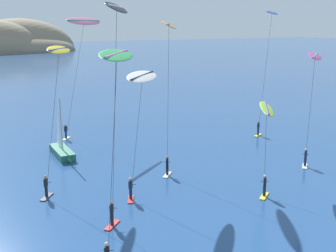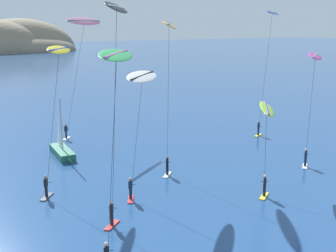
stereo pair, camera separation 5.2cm
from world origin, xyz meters
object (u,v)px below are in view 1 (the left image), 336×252
(kitesurfer_white, at_px, (142,84))
(kitesurfer_green, at_px, (116,68))
(sailboat_near, at_px, (63,150))
(kitesurfer_blue, at_px, (271,22))
(kitesurfer_black, at_px, (116,24))
(kitesurfer_lime, at_px, (267,115))
(kitesurfer_yellow, at_px, (58,63))
(kitesurfer_pink, at_px, (83,29))
(kitesurfer_magenta, at_px, (314,65))
(kitesurfer_orange, at_px, (169,35))

(kitesurfer_white, distance_m, kitesurfer_green, 8.81)
(kitesurfer_white, bearing_deg, sailboat_near, 109.28)
(kitesurfer_blue, distance_m, kitesurfer_black, 27.68)
(kitesurfer_blue, height_order, kitesurfer_white, kitesurfer_blue)
(kitesurfer_lime, bearing_deg, kitesurfer_white, 151.79)
(kitesurfer_yellow, height_order, kitesurfer_pink, kitesurfer_pink)
(kitesurfer_lime, xyz_separation_m, kitesurfer_black, (-11.34, 2.03, 6.80))
(sailboat_near, distance_m, kitesurfer_white, 13.23)
(sailboat_near, relative_size, kitesurfer_yellow, 0.54)
(kitesurfer_green, height_order, kitesurfer_pink, kitesurfer_pink)
(sailboat_near, height_order, kitesurfer_white, kitesurfer_white)
(kitesurfer_magenta, height_order, kitesurfer_black, kitesurfer_black)
(sailboat_near, height_order, kitesurfer_pink, kitesurfer_pink)
(kitesurfer_white, distance_m, kitesurfer_pink, 19.34)
(kitesurfer_lime, bearing_deg, kitesurfer_yellow, 145.26)
(kitesurfer_yellow, height_order, kitesurfer_black, kitesurfer_black)
(sailboat_near, xyz_separation_m, kitesurfer_pink, (5.31, 8.56, 11.28))
(kitesurfer_green, bearing_deg, kitesurfer_white, 55.45)
(kitesurfer_magenta, height_order, kitesurfer_blue, kitesurfer_blue)
(kitesurfer_magenta, relative_size, kitesurfer_green, 0.90)
(kitesurfer_yellow, bearing_deg, kitesurfer_blue, 11.37)
(kitesurfer_white, xyz_separation_m, kitesurfer_black, (-2.92, -2.49, 4.35))
(kitesurfer_magenta, height_order, kitesurfer_orange, kitesurfer_orange)
(sailboat_near, xyz_separation_m, kitesurfer_black, (0.68, -12.81, 11.80))
(kitesurfer_orange, relative_size, kitesurfer_pink, 0.96)
(kitesurfer_magenta, xyz_separation_m, kitesurfer_white, (-16.04, 1.94, -0.81))
(kitesurfer_orange, xyz_separation_m, kitesurfer_pink, (-3.13, 14.38, 0.42))
(kitesurfer_blue, height_order, kitesurfer_pink, kitesurfer_blue)
(kitesurfer_green, relative_size, kitesurfer_black, 0.80)
(kitesurfer_green, relative_size, kitesurfer_yellow, 1.03)
(kitesurfer_green, bearing_deg, sailboat_near, 85.88)
(sailboat_near, xyz_separation_m, kitesurfer_white, (3.61, -10.32, 7.45))
(kitesurfer_magenta, bearing_deg, kitesurfer_pink, 124.56)
(kitesurfer_green, distance_m, kitesurfer_yellow, 11.86)
(kitesurfer_yellow, bearing_deg, sailboat_near, 76.05)
(sailboat_near, bearing_deg, kitesurfer_pink, 58.20)
(kitesurfer_blue, xyz_separation_m, kitesurfer_green, (-26.57, -17.20, -2.54))
(kitesurfer_blue, height_order, kitesurfer_lime, kitesurfer_blue)
(kitesurfer_lime, height_order, kitesurfer_black, kitesurfer_black)
(kitesurfer_green, bearing_deg, kitesurfer_yellow, 90.61)
(kitesurfer_pink, bearing_deg, kitesurfer_black, -102.21)
(kitesurfer_black, bearing_deg, kitesurfer_blue, 27.15)
(sailboat_near, distance_m, kitesurfer_green, 19.83)
(kitesurfer_pink, bearing_deg, kitesurfer_lime, -73.97)
(kitesurfer_blue, bearing_deg, kitesurfer_pink, 156.42)
(kitesurfer_lime, xyz_separation_m, kitesurfer_white, (-8.42, 4.52, 2.45))
(kitesurfer_lime, relative_size, kitesurfer_pink, 0.49)
(sailboat_near, relative_size, kitesurfer_lime, 0.91)
(kitesurfer_magenta, relative_size, kitesurfer_black, 0.72)
(sailboat_near, relative_size, kitesurfer_orange, 0.46)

